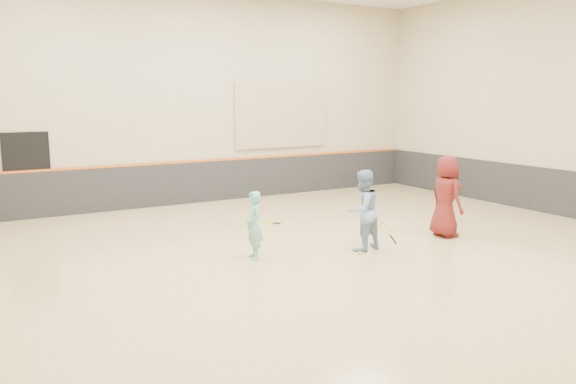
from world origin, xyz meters
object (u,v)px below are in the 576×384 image
instructor (363,210)px  young_man (446,196)px  spare_racket (267,222)px  girl (254,225)px

instructor → young_man: size_ratio=0.91×
instructor → young_man: 2.29m
young_man → spare_racket: (-2.81, 3.11, -0.87)m
girl → young_man: young_man is taller
instructor → young_man: young_man is taller
spare_racket → young_man: bearing=-48.0°
instructor → spare_racket: 3.25m
girl → spare_racket: girl is taller
young_man → spare_racket: bearing=48.3°
young_man → instructor: bearing=96.1°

